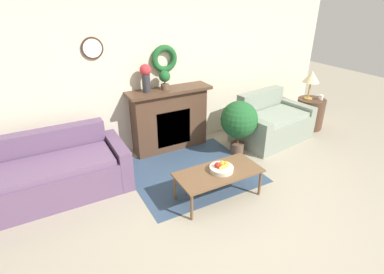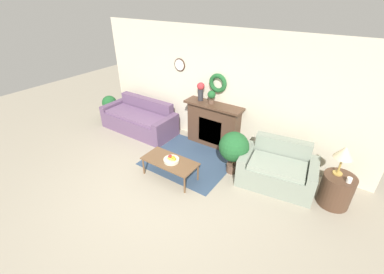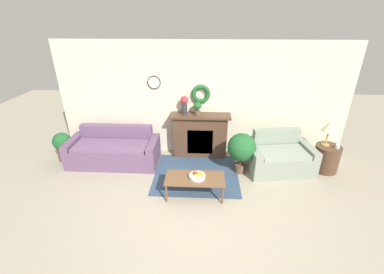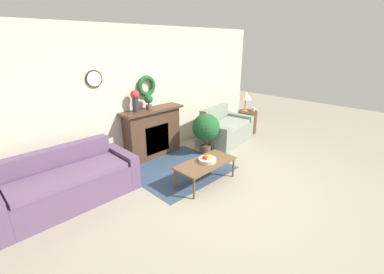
% 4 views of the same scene
% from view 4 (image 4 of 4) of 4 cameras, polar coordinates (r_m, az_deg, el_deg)
% --- Properties ---
extents(ground_plane, '(16.00, 16.00, 0.00)m').
position_cam_4_polar(ground_plane, '(4.44, 10.37, -12.45)').
color(ground_plane, '#9E937F').
extents(floor_rug, '(1.82, 1.64, 0.01)m').
position_cam_4_polar(floor_rug, '(5.17, -3.00, -7.08)').
color(floor_rug, '#334760').
rests_on(floor_rug, ground_plane).
extents(wall_back, '(6.80, 0.16, 2.70)m').
position_cam_4_polar(wall_back, '(5.59, -10.12, 9.48)').
color(wall_back, beige).
rests_on(wall_back, ground_plane).
extents(fireplace, '(1.40, 0.41, 1.07)m').
position_cam_4_polar(fireplace, '(5.62, -8.70, 1.03)').
color(fireplace, '#4C3323').
rests_on(fireplace, ground_plane).
extents(couch_left, '(2.05, 0.89, 0.82)m').
position_cam_4_polar(couch_left, '(4.51, -25.82, -9.29)').
color(couch_left, '#604766').
rests_on(couch_left, ground_plane).
extents(loveseat_right, '(1.50, 1.05, 0.85)m').
position_cam_4_polar(loveseat_right, '(6.48, 7.20, 1.58)').
color(loveseat_right, gray).
rests_on(loveseat_right, ground_plane).
extents(coffee_table, '(1.12, 0.54, 0.40)m').
position_cam_4_polar(coffee_table, '(4.55, 3.04, -6.02)').
color(coffee_table, brown).
rests_on(coffee_table, ground_plane).
extents(fruit_bowl, '(0.31, 0.31, 0.12)m').
position_cam_4_polar(fruit_bowl, '(4.55, 3.42, -4.97)').
color(fruit_bowl, beige).
rests_on(fruit_bowl, coffee_table).
extents(side_table_by_loveseat, '(0.54, 0.54, 0.60)m').
position_cam_4_polar(side_table_by_loveseat, '(7.31, 12.11, 3.38)').
color(side_table_by_loveseat, '#4C3323').
rests_on(side_table_by_loveseat, ground_plane).
extents(table_lamp, '(0.31, 0.31, 0.55)m').
position_cam_4_polar(table_lamp, '(7.11, 11.88, 8.96)').
color(table_lamp, '#B28E42').
rests_on(table_lamp, side_table_by_loveseat).
extents(mug, '(0.08, 0.08, 0.09)m').
position_cam_4_polar(mug, '(7.27, 13.45, 6.01)').
color(mug, silver).
rests_on(mug, side_table_by_loveseat).
extents(vase_on_mantel_left, '(0.18, 0.18, 0.43)m').
position_cam_4_polar(vase_on_mantel_left, '(5.21, -12.53, 8.21)').
color(vase_on_mantel_left, '#2D2D33').
rests_on(vase_on_mantel_left, fireplace).
extents(potted_plant_on_mantel, '(0.18, 0.18, 0.31)m').
position_cam_4_polar(potted_plant_on_mantel, '(5.38, -9.62, 7.98)').
color(potted_plant_on_mantel, brown).
rests_on(potted_plant_on_mantel, fireplace).
extents(potted_plant_floor_by_loveseat, '(0.61, 0.61, 0.92)m').
position_cam_4_polar(potted_plant_floor_by_loveseat, '(5.66, 3.12, 1.92)').
color(potted_plant_floor_by_loveseat, brown).
rests_on(potted_plant_floor_by_loveseat, ground_plane).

